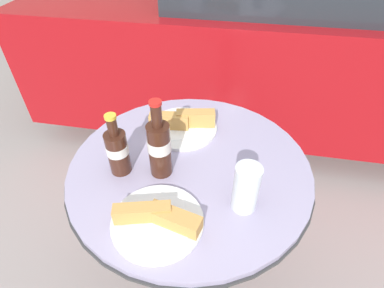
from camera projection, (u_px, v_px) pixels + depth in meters
ground_plane at (191, 274)px, 1.46m from camera, size 30.00×30.00×0.00m
bistro_table at (190, 197)px, 1.08m from camera, size 0.79×0.79×0.75m
cola_bottle_left at (117, 150)px, 0.89m from camera, size 0.07×0.07×0.21m
cola_bottle_right at (159, 147)px, 0.87m from camera, size 0.07×0.07×0.26m
drinking_glass at (246, 190)px, 0.80m from camera, size 0.07×0.07×0.15m
lunch_plate_near at (183, 124)px, 1.09m from camera, size 0.25×0.25×0.07m
lunch_plate_far at (158, 219)px, 0.78m from camera, size 0.25×0.25×0.06m
parked_car at (359, 26)px, 2.12m from camera, size 4.45×1.76×1.46m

